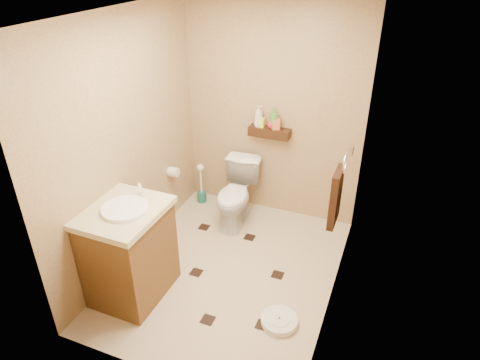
% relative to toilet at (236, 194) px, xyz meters
% --- Properties ---
extents(ground, '(2.50, 2.50, 0.00)m').
position_rel_toilet_xyz_m(ground, '(0.26, -0.83, -0.36)').
color(ground, '#BDAA8A').
rests_on(ground, ground).
extents(wall_back, '(2.00, 0.04, 2.40)m').
position_rel_toilet_xyz_m(wall_back, '(0.26, 0.42, 0.84)').
color(wall_back, tan).
rests_on(wall_back, ground).
extents(wall_front, '(2.00, 0.04, 2.40)m').
position_rel_toilet_xyz_m(wall_front, '(0.26, -2.08, 0.84)').
color(wall_front, tan).
rests_on(wall_front, ground).
extents(wall_left, '(0.04, 2.50, 2.40)m').
position_rel_toilet_xyz_m(wall_left, '(-0.74, -0.83, 0.84)').
color(wall_left, tan).
rests_on(wall_left, ground).
extents(wall_right, '(0.04, 2.50, 2.40)m').
position_rel_toilet_xyz_m(wall_right, '(1.26, -0.83, 0.84)').
color(wall_right, tan).
rests_on(wall_right, ground).
extents(ceiling, '(2.00, 2.50, 0.02)m').
position_rel_toilet_xyz_m(ceiling, '(0.26, -0.83, 2.04)').
color(ceiling, silver).
rests_on(ceiling, wall_back).
extents(wall_shelf, '(0.46, 0.14, 0.10)m').
position_rel_toilet_xyz_m(wall_shelf, '(0.26, 0.34, 0.66)').
color(wall_shelf, '#321F0D').
rests_on(wall_shelf, wall_back).
extents(floor_accents, '(1.19, 1.34, 0.01)m').
position_rel_toilet_xyz_m(floor_accents, '(0.30, -0.84, -0.35)').
color(floor_accents, black).
rests_on(floor_accents, ground).
extents(toilet, '(0.45, 0.73, 0.72)m').
position_rel_toilet_xyz_m(toilet, '(0.00, 0.00, 0.00)').
color(toilet, white).
rests_on(toilet, ground).
extents(vanity, '(0.62, 0.74, 1.04)m').
position_rel_toilet_xyz_m(vanity, '(-0.44, -1.40, 0.11)').
color(vanity, brown).
rests_on(vanity, ground).
extents(bathroom_scale, '(0.40, 0.40, 0.06)m').
position_rel_toilet_xyz_m(bathroom_scale, '(0.92, -1.28, -0.33)').
color(bathroom_scale, white).
rests_on(bathroom_scale, ground).
extents(toilet_brush, '(0.12, 0.12, 0.52)m').
position_rel_toilet_xyz_m(toilet_brush, '(-0.56, 0.24, -0.18)').
color(toilet_brush, '#186258').
rests_on(toilet_brush, ground).
extents(towel_ring, '(0.12, 0.30, 0.76)m').
position_rel_toilet_xyz_m(towel_ring, '(1.17, -0.58, 0.59)').
color(towel_ring, silver).
rests_on(towel_ring, wall_right).
extents(toilet_paper, '(0.12, 0.11, 0.12)m').
position_rel_toilet_xyz_m(toilet_paper, '(-0.68, -0.18, 0.24)').
color(toilet_paper, white).
rests_on(toilet_paper, wall_left).
extents(bottle_a, '(0.10, 0.10, 0.24)m').
position_rel_toilet_xyz_m(bottle_a, '(0.13, 0.34, 0.83)').
color(bottle_a, silver).
rests_on(bottle_a, wall_shelf).
extents(bottle_b, '(0.07, 0.07, 0.15)m').
position_rel_toilet_xyz_m(bottle_b, '(0.16, 0.34, 0.79)').
color(bottle_b, '#EEF734').
rests_on(bottle_b, wall_shelf).
extents(bottle_c, '(0.11, 0.11, 0.13)m').
position_rel_toilet_xyz_m(bottle_c, '(0.28, 0.34, 0.78)').
color(bottle_c, red).
rests_on(bottle_c, wall_shelf).
extents(bottle_d, '(0.13, 0.13, 0.24)m').
position_rel_toilet_xyz_m(bottle_d, '(0.30, 0.34, 0.83)').
color(bottle_d, '#429431').
rests_on(bottle_d, wall_shelf).
extents(bottle_e, '(0.11, 0.11, 0.18)m').
position_rel_toilet_xyz_m(bottle_e, '(0.33, 0.34, 0.80)').
color(bottle_e, '#D16D45').
rests_on(bottle_e, wall_shelf).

